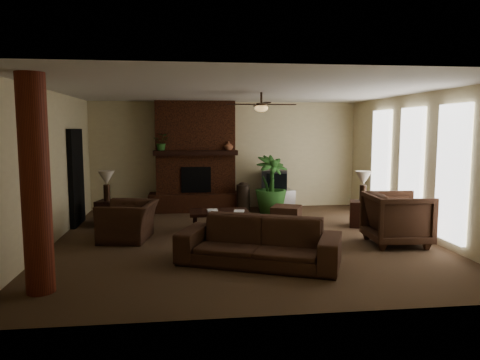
{
  "coord_description": "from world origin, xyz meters",
  "views": [
    {
      "loc": [
        -1.07,
        -8.25,
        2.11
      ],
      "look_at": [
        0.0,
        0.4,
        1.1
      ],
      "focal_mm": 33.35,
      "sensor_mm": 36.0,
      "label": 1
    }
  ],
  "objects": [
    {
      "name": "room_shell",
      "position": [
        0.0,
        0.0,
        1.4
      ],
      "size": [
        7.0,
        7.0,
        7.0
      ],
      "color": "brown",
      "rests_on": "ground"
    },
    {
      "name": "fireplace",
      "position": [
        -0.8,
        3.22,
        1.16
      ],
      "size": [
        2.4,
        0.7,
        2.8
      ],
      "color": "#4D2414",
      "rests_on": "ground"
    },
    {
      "name": "windows",
      "position": [
        3.45,
        0.2,
        1.35
      ],
      "size": [
        0.08,
        3.65,
        2.35
      ],
      "color": "white",
      "rests_on": "ground"
    },
    {
      "name": "log_column",
      "position": [
        -2.95,
        -2.4,
        1.4
      ],
      "size": [
        0.36,
        0.36,
        2.8
      ],
      "primitive_type": "cylinder",
      "color": "maroon",
      "rests_on": "ground"
    },
    {
      "name": "doorway",
      "position": [
        -3.44,
        1.8,
        1.05
      ],
      "size": [
        0.1,
        1.0,
        2.1
      ],
      "primitive_type": "cube",
      "color": "black",
      "rests_on": "ground"
    },
    {
      "name": "ceiling_fan",
      "position": [
        0.4,
        0.3,
        2.53
      ],
      "size": [
        1.35,
        1.35,
        0.37
      ],
      "color": "black",
      "rests_on": "ceiling"
    },
    {
      "name": "sofa",
      "position": [
        0.05,
        -1.57,
        0.48
      ],
      "size": [
        2.57,
        1.64,
        0.97
      ],
      "primitive_type": "imported",
      "rotation": [
        0.0,
        0.0,
        -0.4
      ],
      "color": "#3C261A",
      "rests_on": "ground"
    },
    {
      "name": "armchair_left",
      "position": [
        -2.15,
        0.27,
        0.48
      ],
      "size": [
        0.88,
        1.2,
        0.96
      ],
      "primitive_type": "imported",
      "rotation": [
        0.0,
        0.0,
        -1.73
      ],
      "color": "#3C261A",
      "rests_on": "ground"
    },
    {
      "name": "armchair_right",
      "position": [
        2.75,
        -0.7,
        0.53
      ],
      "size": [
        1.01,
        1.08,
        1.05
      ],
      "primitive_type": "imported",
      "rotation": [
        0.0,
        0.0,
        1.51
      ],
      "color": "#3C261A",
      "rests_on": "ground"
    },
    {
      "name": "coffee_table",
      "position": [
        -0.39,
        0.74,
        0.37
      ],
      "size": [
        1.2,
        0.7,
        0.43
      ],
      "color": "black",
      "rests_on": "ground"
    },
    {
      "name": "ottoman",
      "position": [
        1.14,
        1.26,
        0.2
      ],
      "size": [
        0.79,
        0.79,
        0.4
      ],
      "primitive_type": "cube",
      "rotation": [
        0.0,
        0.0,
        -0.43
      ],
      "color": "#3C261A",
      "rests_on": "ground"
    },
    {
      "name": "tv_stand",
      "position": [
        1.32,
        3.15,
        0.25
      ],
      "size": [
        0.94,
        0.67,
        0.5
      ],
      "primitive_type": "cube",
      "rotation": [
        0.0,
        0.0,
        0.21
      ],
      "color": "silver",
      "rests_on": "ground"
    },
    {
      "name": "tv",
      "position": [
        1.26,
        3.14,
        0.76
      ],
      "size": [
        0.75,
        0.67,
        0.52
      ],
      "color": "#353537",
      "rests_on": "tv_stand"
    },
    {
      "name": "floor_vase",
      "position": [
        0.37,
        2.74,
        0.43
      ],
      "size": [
        0.34,
        0.34,
        0.77
      ],
      "color": "black",
      "rests_on": "ground"
    },
    {
      "name": "floor_plant",
      "position": [
        1.05,
        2.6,
        0.4
      ],
      "size": [
        1.32,
        1.64,
        0.81
      ],
      "primitive_type": "imported",
      "rotation": [
        0.0,
        0.0,
        0.42
      ],
      "color": "#2A5823",
      "rests_on": "ground"
    },
    {
      "name": "side_table_left",
      "position": [
        -2.72,
        1.6,
        0.28
      ],
      "size": [
        0.61,
        0.61,
        0.55
      ],
      "primitive_type": "cube",
      "rotation": [
        0.0,
        0.0,
        -0.26
      ],
      "color": "black",
      "rests_on": "ground"
    },
    {
      "name": "lamp_left",
      "position": [
        -2.77,
        1.61,
        1.0
      ],
      "size": [
        0.43,
        0.43,
        0.65
      ],
      "color": "black",
      "rests_on": "side_table_left"
    },
    {
      "name": "side_table_right",
      "position": [
        2.71,
        0.83,
        0.28
      ],
      "size": [
        0.64,
        0.64,
        0.55
      ],
      "primitive_type": "cube",
      "rotation": [
        0.0,
        0.0,
        -0.35
      ],
      "color": "black",
      "rests_on": "ground"
    },
    {
      "name": "lamp_right",
      "position": [
        2.73,
        0.85,
        1.0
      ],
      "size": [
        0.46,
        0.46,
        0.65
      ],
      "color": "black",
      "rests_on": "side_table_right"
    },
    {
      "name": "mantel_plant",
      "position": [
        -1.64,
        3.03,
        1.72
      ],
      "size": [
        0.45,
        0.48,
        0.33
      ],
      "primitive_type": "imported",
      "rotation": [
        0.0,
        0.0,
        -0.19
      ],
      "color": "#2A5823",
      "rests_on": "fireplace"
    },
    {
      "name": "mantel_vase",
      "position": [
        0.03,
        2.96,
        1.67
      ],
      "size": [
        0.25,
        0.26,
        0.22
      ],
      "primitive_type": "imported",
      "rotation": [
        0.0,
        0.0,
        0.15
      ],
      "color": "brown",
      "rests_on": "fireplace"
    },
    {
      "name": "book_a",
      "position": [
        -0.64,
        0.71,
        0.57
      ],
      "size": [
        0.22,
        0.03,
        0.29
      ],
      "primitive_type": "imported",
      "rotation": [
        0.0,
        0.0,
        0.02
      ],
      "color": "#999999",
      "rests_on": "coffee_table"
    },
    {
      "name": "book_b",
      "position": [
        -0.1,
        0.59,
        0.58
      ],
      "size": [
        0.21,
        0.06,
        0.29
      ],
      "primitive_type": "imported",
      "rotation": [
        0.0,
        0.0,
        -0.18
      ],
      "color": "#999999",
      "rests_on": "coffee_table"
    }
  ]
}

